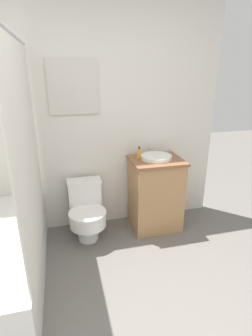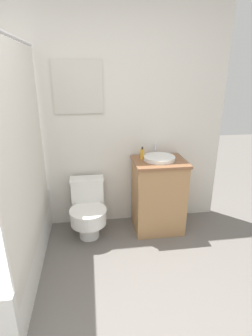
{
  "view_description": "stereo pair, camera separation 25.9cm",
  "coord_description": "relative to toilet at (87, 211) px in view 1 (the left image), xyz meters",
  "views": [
    {
      "loc": [
        -0.17,
        -0.93,
        1.74
      ],
      "look_at": [
        0.42,
        1.42,
        0.84
      ],
      "focal_mm": 28.0,
      "sensor_mm": 36.0,
      "label": 1
    },
    {
      "loc": [
        0.08,
        -0.98,
        1.74
      ],
      "look_at": [
        0.42,
        1.42,
        0.84
      ],
      "focal_mm": 28.0,
      "sensor_mm": 36.0,
      "label": 2
    }
  ],
  "objects": [
    {
      "name": "shower_area",
      "position": [
        -0.77,
        -0.52,
        -0.03
      ],
      "size": [
        0.69,
        1.59,
        1.98
      ],
      "color": "white",
      "rests_on": "ground_plane"
    },
    {
      "name": "soap_bottle",
      "position": [
        0.61,
        0.1,
        0.58
      ],
      "size": [
        0.05,
        0.05,
        0.14
      ],
      "color": "gold",
      "rests_on": "vanity"
    },
    {
      "name": "wall_back",
      "position": [
        -0.02,
        0.29,
        0.94
      ],
      "size": [
        3.22,
        0.07,
        2.5
      ],
      "color": "silver",
      "rests_on": "ground_plane"
    },
    {
      "name": "vanity",
      "position": [
        0.79,
        0.02,
        0.1
      ],
      "size": [
        0.57,
        0.48,
        0.84
      ],
      "color": "#AD7F51",
      "rests_on": "ground_plane"
    },
    {
      "name": "toilet",
      "position": [
        0.0,
        0.0,
        0.0
      ],
      "size": [
        0.39,
        0.53,
        0.63
      ],
      "color": "white",
      "rests_on": "ground_plane"
    },
    {
      "name": "sink",
      "position": [
        0.79,
        0.04,
        0.54
      ],
      "size": [
        0.34,
        0.38,
        0.13
      ],
      "color": "white",
      "rests_on": "vanity"
    }
  ]
}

